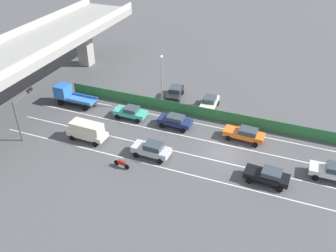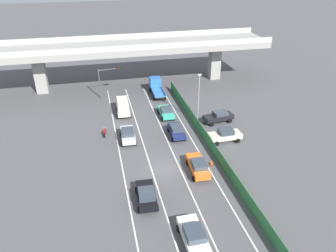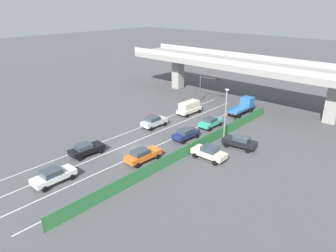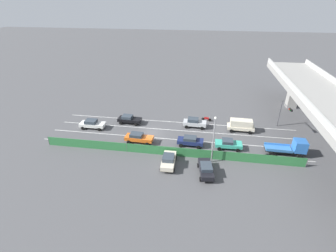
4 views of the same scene
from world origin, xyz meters
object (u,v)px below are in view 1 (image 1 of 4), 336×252
Objects in this scene: parked_sedan_dark at (175,92)px; motorcycle at (122,163)px; car_van_cream at (87,130)px; car_taxi_teal at (131,112)px; car_sedan_navy at (175,121)px; car_sedan_silver at (152,149)px; car_sedan_black at (268,175)px; street_lamp at (162,77)px; car_taxi_orange at (245,134)px; flatbed_truck_blue at (69,95)px; car_sedan_white at (334,171)px; parked_sedan_cream at (209,103)px; traffic_cone at (239,127)px; traffic_light at (22,107)px.

motorcycle is at bearing -179.65° from parked_sedan_dark.
car_van_cream reaches higher than car_taxi_teal.
car_sedan_silver is (-6.56, 0.29, 0.06)m from car_sedan_navy.
parked_sedan_dark is at bearing 0.35° from motorcycle.
car_sedan_silver is at bearing 91.37° from car_sedan_black.
street_lamp is at bearing -26.81° from car_van_cream.
car_sedan_navy reaches higher than motorcycle.
car_sedan_navy is at bearing -159.53° from parked_sedan_dark.
car_van_cream is 0.99× the size of car_taxi_orange.
car_sedan_silver is at bearing 177.50° from car_sedan_navy.
car_sedan_navy is 9.81m from motorcycle.
flatbed_truck_blue is at bearing 76.71° from car_sedan_black.
flatbed_truck_blue reaches higher than car_taxi_teal.
car_taxi_teal is (6.21, 18.32, -0.01)m from car_sedan_black.
car_taxi_orange reaches higher than motorcycle.
car_taxi_orange is at bearing -52.48° from car_sedan_silver.
parked_sedan_cream is at bearing 59.73° from car_sedan_white.
car_van_cream is at bearing -133.26° from flatbed_truck_blue.
car_sedan_silver is 8.72m from car_taxi_teal.
street_lamp is at bearing 80.80° from traffic_cone.
car_taxi_orange is 1.04× the size of parked_sedan_dark.
car_van_cream reaches higher than car_sedan_navy.
flatbed_truck_blue is 13.21m from street_lamp.
street_lamp reaches higher than car_taxi_teal.
car_taxi_orange is at bearing 28.92° from car_sedan_black.
car_sedan_white is (-3.25, -18.38, 0.02)m from car_sedan_navy.
car_sedan_navy is 2.20× the size of motorcycle.
car_sedan_silver is 11.86m from traffic_cone.
motorcycle is (-9.47, 2.54, -0.43)m from car_sedan_navy.
car_van_cream is 27.22m from car_sedan_white.
car_taxi_orange reaches higher than traffic_cone.
car_sedan_black reaches higher than motorcycle.
traffic_cone is at bearing -62.16° from car_van_cream.
car_sedan_white is 1.09× the size of car_taxi_teal.
car_van_cream is at bearing -77.52° from traffic_light.
car_sedan_silver reaches higher than parked_sedan_dark.
car_taxi_teal is (-0.33, 14.71, -0.04)m from car_taxi_orange.
car_van_cream reaches higher than car_sedan_black.
flatbed_truck_blue reaches higher than car_sedan_white.
car_sedan_black is (-6.26, -12.23, -0.02)m from car_sedan_navy.
motorcycle is at bearing -126.65° from flatbed_truck_blue.
car_sedan_silver is at bearing 166.52° from parked_sedan_cream.
car_sedan_black is 7.47m from car_taxi_orange.
car_sedan_navy is 13.74m from car_sedan_black.
parked_sedan_dark is (7.07, 2.64, 0.03)m from car_sedan_navy.
parked_sedan_cream is at bearing -53.54° from traffic_light.
car_sedan_black is at bearing -117.12° from car_sedan_navy.
car_van_cream is at bearing 125.95° from car_sedan_navy.
flatbed_truck_blue is 3.01× the size of motorcycle.
motorcycle is (-2.90, 2.25, -0.49)m from car_sedan_silver.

